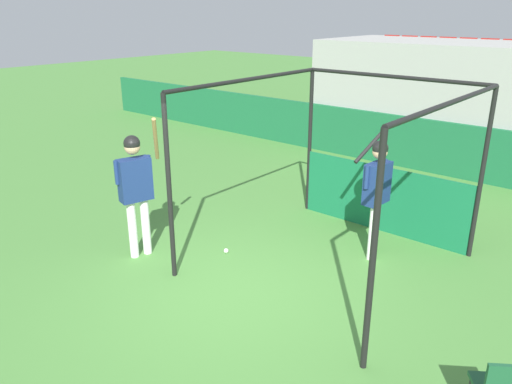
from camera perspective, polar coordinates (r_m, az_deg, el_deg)
name	(u,v)px	position (r m, az deg, el deg)	size (l,w,h in m)	color
ground_plane	(233,291)	(6.97, -2.69, -11.25)	(60.00, 60.00, 0.00)	#477F38
outfield_wall	(434,147)	(12.34, 19.68, 4.87)	(24.00, 0.12, 1.23)	#196038
bleacher_section	(464,102)	(13.72, 22.67, 9.52)	(7.05, 3.20, 2.91)	#9E9E99
batting_cage	(365,175)	(8.02, 12.37, 1.96)	(3.13, 3.45, 2.66)	black
player_batter	(377,187)	(7.65, 13.62, 0.53)	(0.52, 0.93, 1.98)	white
player_waiting	(136,183)	(7.66, -13.56, 0.97)	(0.50, 0.83, 2.18)	white
baseball	(226,251)	(7.95, -3.43, -6.72)	(0.07, 0.07, 0.07)	white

